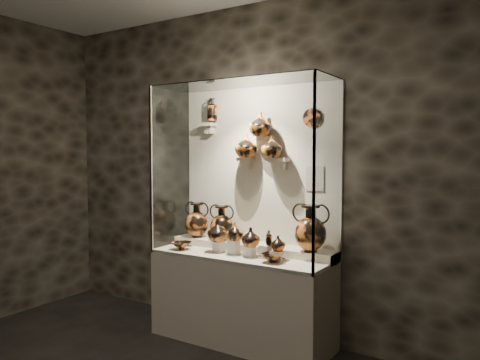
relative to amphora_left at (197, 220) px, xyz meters
The scene contains 36 objects.
wall_back 0.84m from the amphora_left, 15.21° to the left, with size 5.00×0.02×3.20m, color black.
plinth 0.94m from the amphora_left, 13.28° to the right, with size 1.70×0.60×0.80m, color beige.
front_tier 0.70m from the amphora_left, 13.28° to the right, with size 1.68×0.58×0.03m, color beige.
rear_tier 0.67m from the amphora_left, ahead, with size 1.70×0.25×0.10m, color beige.
back_panel 0.84m from the amphora_left, 14.79° to the left, with size 1.70×0.03×1.60m, color beige.
glass_front 0.93m from the amphora_left, 35.22° to the right, with size 1.70×0.01×1.60m, color white.
glass_left 0.59m from the amphora_left, 145.45° to the right, with size 0.01×0.60×1.60m, color white.
glass_right 1.57m from the amphora_left, ahead, with size 0.01×0.60×1.60m, color white.
glass_top 1.47m from the amphora_left, 13.28° to the right, with size 1.70×0.60×0.01m, color white.
frame_post_left 0.71m from the amphora_left, 115.58° to the right, with size 0.02×0.02×1.60m, color gray.
frame_post_right 1.62m from the amphora_left, 16.62° to the right, with size 0.02×0.02×1.60m, color gray.
pedestal_a 0.50m from the amphora_left, 25.86° to the right, with size 0.09×0.09×0.10m, color silver.
pedestal_b 0.64m from the amphora_left, 18.91° to the right, with size 0.09×0.09×0.13m, color silver.
pedestal_c 0.80m from the amphora_left, 14.84° to the right, with size 0.09×0.09×0.09m, color silver.
pedestal_d 0.95m from the amphora_left, 12.32° to the right, with size 0.09×0.09×0.12m, color silver.
pedestal_e 1.09m from the amphora_left, 10.72° to the right, with size 0.09×0.09×0.08m, color silver.
bracket_ul 0.98m from the amphora_left, 48.77° to the left, with size 0.14×0.12×0.04m, color beige.
bracket_ca 0.82m from the amphora_left, ahead, with size 0.14×0.12×0.04m, color beige.
bracket_cb 1.10m from the amphora_left, ahead, with size 0.10×0.12×0.04m, color beige.
bracket_cc 1.11m from the amphora_left, ahead, with size 0.14×0.12×0.04m, color beige.
amphora_left is the anchor object (origin of this frame).
amphora_mid 0.30m from the amphora_left, ahead, with size 0.27×0.27×0.34m, color #BE6021, non-canonical shape.
amphora_right 1.26m from the amphora_left, ahead, with size 0.33×0.33×0.41m, color #BF5E24, non-canonical shape.
jug_a 0.46m from the amphora_left, 27.67° to the right, with size 0.19×0.19×0.20m, color #BF5E24.
jug_b 0.64m from the amphora_left, 19.57° to the right, with size 0.16×0.16×0.17m, color #BE6021.
jug_c 0.80m from the amphora_left, 15.48° to the right, with size 0.17×0.17×0.18m, color #BF5E24.
jug_e 1.05m from the amphora_left, 10.11° to the right, with size 0.13×0.13×0.13m, color #BF5E24.
lekythos_small 0.97m from the amphora_left, 11.58° to the right, with size 0.07×0.07×0.15m, color #BE6021, non-canonical shape.
kylix_left 0.37m from the amphora_left, 80.96° to the right, with size 0.23×0.20×0.09m, color #BE6021, non-canonical shape.
kylix_right 1.09m from the amphora_left, 16.20° to the right, with size 0.23×0.20×0.09m, color #BF5E24, non-canonical shape.
lekythos_tall 1.14m from the amphora_left, 32.50° to the left, with size 0.11×0.11×0.27m, color #BF5E24, non-canonical shape.
ovoid_vase_a 0.94m from the amphora_left, ahead, with size 0.21×0.21×0.22m, color #BE6021.
ovoid_vase_b 1.20m from the amphora_left, ahead, with size 0.21×0.21×0.22m, color #BE6021.
ovoid_vase_c 1.12m from the amphora_left, ahead, with size 0.20×0.20×0.20m, color #BE6021.
wall_plate 1.56m from the amphora_left, ahead, with size 0.17×0.17×0.02m, color #AC4E22.
info_placard 1.31m from the amphora_left, ahead, with size 0.17×0.01×0.22m, color beige.
Camera 1 is at (2.28, -1.44, 1.78)m, focal length 35.00 mm.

